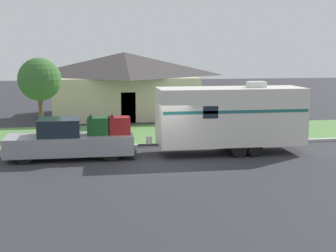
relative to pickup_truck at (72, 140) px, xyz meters
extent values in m
plane|color=#2D2D33|center=(4.02, -1.65, -0.87)|extent=(120.00, 120.00, 0.00)
cube|color=#ADADA8|center=(4.02, 2.10, -0.80)|extent=(80.00, 0.30, 0.14)
cube|color=#568442|center=(4.02, 5.75, -0.86)|extent=(80.00, 7.00, 0.03)
cube|color=beige|center=(3.34, 14.21, 0.64)|extent=(10.21, 7.84, 3.02)
pyramid|color=#3D3838|center=(3.34, 14.21, 3.03)|extent=(11.02, 8.47, 1.78)
cube|color=#4C3828|center=(3.34, 10.32, 0.18)|extent=(1.00, 0.06, 2.10)
cylinder|color=black|center=(-2.04, -0.77, -0.45)|extent=(0.84, 0.28, 0.84)
cylinder|color=black|center=(-2.04, 0.77, -0.45)|extent=(0.84, 0.28, 0.84)
cylinder|color=black|center=(1.75, -0.77, -0.45)|extent=(0.84, 0.28, 0.84)
cylinder|color=black|center=(1.75, 0.77, -0.45)|extent=(0.84, 0.28, 0.84)
cube|color=gray|center=(-1.18, 0.00, -0.21)|extent=(3.55, 1.91, 0.85)
cube|color=#19232D|center=(-0.54, 0.00, 0.61)|extent=(1.85, 1.75, 0.79)
cube|color=gray|center=(1.69, 0.00, -0.21)|extent=(2.18, 1.91, 0.85)
cube|color=#333333|center=(2.84, 0.00, -0.52)|extent=(0.12, 1.72, 0.20)
cube|color=#194C1E|center=(1.21, 0.00, 0.62)|extent=(1.00, 0.80, 0.80)
cube|color=black|center=(0.89, 0.00, 1.10)|extent=(0.10, 0.88, 0.08)
cube|color=maroon|center=(2.17, 0.00, 0.62)|extent=(1.00, 0.80, 0.80)
cube|color=black|center=(1.85, 0.00, 1.10)|extent=(0.10, 0.88, 0.08)
cylinder|color=black|center=(7.67, -0.98, -0.52)|extent=(0.71, 0.22, 0.71)
cylinder|color=black|center=(7.67, 0.98, -0.52)|extent=(0.71, 0.22, 0.71)
cylinder|color=black|center=(8.45, -0.98, -0.52)|extent=(0.71, 0.22, 0.71)
cylinder|color=black|center=(8.45, 0.98, -0.52)|extent=(0.71, 0.22, 0.71)
cube|color=silver|center=(7.50, 0.00, 0.95)|extent=(7.00, 2.24, 2.70)
cube|color=#1E6660|center=(7.50, -1.13, 1.29)|extent=(6.86, 0.01, 0.14)
cube|color=#383838|center=(3.51, 0.00, -0.35)|extent=(0.97, 0.12, 0.10)
cylinder|color=silver|center=(3.56, 0.00, -0.12)|extent=(0.28, 0.28, 0.36)
cube|color=silver|center=(8.76, 0.00, 2.44)|extent=(0.80, 0.68, 0.28)
cube|color=#19232D|center=(6.24, -1.13, 1.29)|extent=(0.70, 0.01, 0.56)
cylinder|color=brown|center=(8.97, 2.96, -0.36)|extent=(0.09, 0.09, 1.02)
cube|color=silver|center=(8.97, 2.96, 0.26)|extent=(0.48, 0.20, 0.22)
cylinder|color=brown|center=(-1.97, 5.63, 0.33)|extent=(0.24, 0.24, 2.41)
sphere|color=#38662D|center=(-1.97, 5.63, 2.45)|extent=(2.42, 2.42, 2.42)
camera|label=1|loc=(1.10, -21.49, 4.05)|focal=50.00mm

